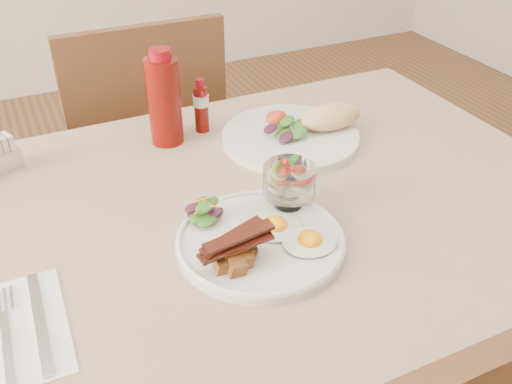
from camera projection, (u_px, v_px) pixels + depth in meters
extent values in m
cylinder|color=#54331A|center=(366.00, 204.00, 1.74)|extent=(0.06, 0.06, 0.71)
cube|color=#54331A|center=(233.00, 218.00, 1.05)|extent=(1.30, 0.85, 0.04)
cube|color=tan|center=(233.00, 209.00, 1.04)|extent=(1.33, 0.88, 0.00)
cylinder|color=#54331A|center=(105.00, 267.00, 1.69)|extent=(0.04, 0.04, 0.45)
cylinder|color=#54331A|center=(218.00, 235.00, 1.82)|extent=(0.04, 0.04, 0.45)
cylinder|color=#54331A|center=(82.00, 204.00, 1.96)|extent=(0.04, 0.04, 0.45)
cylinder|color=#54331A|center=(181.00, 180.00, 2.09)|extent=(0.04, 0.04, 0.45)
cube|color=#54331A|center=(139.00, 157.00, 1.76)|extent=(0.42, 0.42, 0.03)
cube|color=#54331A|center=(149.00, 113.00, 1.48)|extent=(0.42, 0.03, 0.46)
cylinder|color=silver|center=(261.00, 242.00, 0.94)|extent=(0.28, 0.28, 0.02)
ellipsoid|color=silver|center=(310.00, 242.00, 0.92)|extent=(0.12, 0.11, 0.01)
ellipsoid|color=#FF9E05|center=(310.00, 239.00, 0.92)|extent=(0.04, 0.04, 0.03)
ellipsoid|color=silver|center=(275.00, 227.00, 0.95)|extent=(0.12, 0.11, 0.01)
ellipsoid|color=#FF9E05|center=(275.00, 224.00, 0.95)|extent=(0.04, 0.04, 0.03)
cube|color=brown|center=(229.00, 255.00, 0.88)|extent=(0.03, 0.03, 0.02)
cube|color=brown|center=(244.00, 259.00, 0.87)|extent=(0.03, 0.03, 0.03)
cube|color=brown|center=(222.00, 266.00, 0.86)|extent=(0.03, 0.03, 0.02)
cube|color=brown|center=(247.00, 250.00, 0.89)|extent=(0.03, 0.03, 0.02)
cube|color=brown|center=(237.00, 266.00, 0.86)|extent=(0.03, 0.03, 0.03)
cube|color=brown|center=(219.00, 254.00, 0.89)|extent=(0.03, 0.03, 0.02)
cube|color=brown|center=(239.00, 247.00, 0.87)|extent=(0.03, 0.03, 0.02)
cube|color=brown|center=(230.00, 251.00, 0.86)|extent=(0.03, 0.03, 0.02)
cube|color=#47150B|center=(233.00, 245.00, 0.87)|extent=(0.12, 0.04, 0.01)
cube|color=#47150B|center=(237.00, 245.00, 0.86)|extent=(0.11, 0.03, 0.01)
cube|color=#47150B|center=(233.00, 237.00, 0.87)|extent=(0.12, 0.05, 0.01)
cube|color=#47150B|center=(239.00, 236.00, 0.86)|extent=(0.11, 0.03, 0.01)
ellipsoid|color=#214B14|center=(204.00, 218.00, 0.97)|extent=(0.05, 0.04, 0.01)
ellipsoid|color=#214B14|center=(214.00, 213.00, 0.98)|extent=(0.04, 0.04, 0.01)
ellipsoid|color=#32101E|center=(195.00, 212.00, 0.98)|extent=(0.04, 0.03, 0.01)
ellipsoid|color=#214B14|center=(207.00, 221.00, 0.96)|extent=(0.04, 0.04, 0.01)
ellipsoid|color=#214B14|center=(198.00, 217.00, 0.96)|extent=(0.04, 0.03, 0.01)
ellipsoid|color=#32101E|center=(215.00, 213.00, 0.96)|extent=(0.03, 0.03, 0.01)
ellipsoid|color=#214B14|center=(202.00, 203.00, 0.98)|extent=(0.04, 0.04, 0.01)
ellipsoid|color=#214B14|center=(210.00, 202.00, 0.98)|extent=(0.04, 0.03, 0.01)
ellipsoid|color=#32101E|center=(192.00, 208.00, 0.96)|extent=(0.03, 0.03, 0.01)
ellipsoid|color=#214B14|center=(204.00, 207.00, 0.95)|extent=(0.04, 0.03, 0.01)
cylinder|color=orange|center=(207.00, 203.00, 0.96)|extent=(0.01, 0.04, 0.01)
cylinder|color=orange|center=(199.00, 201.00, 0.97)|extent=(0.04, 0.00, 0.01)
cylinder|color=orange|center=(210.00, 206.00, 0.95)|extent=(0.03, 0.03, 0.01)
cylinder|color=orange|center=(201.00, 207.00, 0.95)|extent=(0.03, 0.02, 0.01)
cylinder|color=white|center=(288.00, 202.00, 1.01)|extent=(0.05, 0.05, 0.01)
cylinder|color=white|center=(289.00, 196.00, 1.01)|extent=(0.02, 0.02, 0.02)
cylinder|color=white|center=(289.00, 180.00, 0.99)|extent=(0.09, 0.09, 0.05)
cylinder|color=beige|center=(280.00, 185.00, 0.99)|extent=(0.03, 0.03, 0.01)
cylinder|color=beige|center=(298.00, 182.00, 0.99)|extent=(0.03, 0.03, 0.01)
cylinder|color=beige|center=(284.00, 176.00, 1.00)|extent=(0.03, 0.03, 0.01)
cylinder|color=#85A632|center=(280.00, 171.00, 0.98)|extent=(0.04, 0.04, 0.01)
cone|color=red|center=(299.00, 171.00, 0.98)|extent=(0.03, 0.03, 0.03)
cone|color=red|center=(284.00, 172.00, 0.96)|extent=(0.03, 0.03, 0.03)
cone|color=red|center=(287.00, 162.00, 0.98)|extent=(0.03, 0.03, 0.03)
ellipsoid|color=#358530|center=(292.00, 160.00, 0.97)|extent=(0.02, 0.01, 0.00)
ellipsoid|color=#358530|center=(295.00, 157.00, 0.97)|extent=(0.02, 0.01, 0.00)
cylinder|color=silver|center=(290.00, 137.00, 1.24)|extent=(0.30, 0.30, 0.02)
ellipsoid|color=#214B14|center=(283.00, 135.00, 1.22)|extent=(0.05, 0.04, 0.01)
ellipsoid|color=#214B14|center=(284.00, 125.00, 1.25)|extent=(0.05, 0.04, 0.01)
ellipsoid|color=#32101E|center=(286.00, 137.00, 1.20)|extent=(0.05, 0.04, 0.01)
ellipsoid|color=#214B14|center=(299.00, 132.00, 1.20)|extent=(0.05, 0.04, 0.01)
ellipsoid|color=#214B14|center=(299.00, 124.00, 1.23)|extent=(0.04, 0.04, 0.01)
ellipsoid|color=#32101E|center=(270.00, 129.00, 1.21)|extent=(0.04, 0.03, 0.01)
ellipsoid|color=#214B14|center=(287.00, 121.00, 1.23)|extent=(0.05, 0.04, 0.01)
ellipsoid|color=#B83217|center=(276.00, 120.00, 1.26)|extent=(0.05, 0.04, 0.03)
ellipsoid|color=#DCB168|center=(331.00, 116.00, 1.25)|extent=(0.16, 0.11, 0.06)
cylinder|color=#580A05|center=(164.00, 102.00, 1.19)|extent=(0.09, 0.09, 0.19)
cylinder|color=maroon|center=(160.00, 54.00, 1.14)|extent=(0.05, 0.05, 0.02)
cylinder|color=#580A05|center=(201.00, 109.00, 1.26)|extent=(0.03, 0.03, 0.10)
cylinder|color=beige|center=(201.00, 100.00, 1.25)|extent=(0.04, 0.04, 0.02)
cylinder|color=maroon|center=(200.00, 83.00, 1.22)|extent=(0.02, 0.02, 0.02)
cube|color=silver|center=(0.00, 161.00, 1.13)|extent=(0.09, 0.07, 0.04)
cube|color=tan|center=(3.00, 147.00, 1.12)|extent=(0.02, 0.04, 0.05)
cube|color=tan|center=(9.00, 145.00, 1.13)|extent=(0.02, 0.04, 0.05)
cube|color=white|center=(23.00, 328.00, 0.79)|extent=(0.12, 0.22, 0.00)
cube|color=silver|center=(40.00, 321.00, 0.80)|extent=(0.02, 0.21, 0.00)
cube|color=silver|center=(7.00, 348.00, 0.76)|extent=(0.01, 0.14, 0.00)
cube|color=silver|center=(5.00, 299.00, 0.83)|extent=(0.00, 0.05, 0.00)
cube|color=silver|center=(12.00, 297.00, 0.84)|extent=(0.00, 0.05, 0.00)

